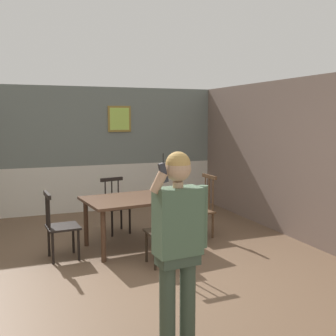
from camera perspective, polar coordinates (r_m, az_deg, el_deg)
ground_plane at (r=5.48m, az=-5.59°, el=-14.11°), size 7.96×7.96×0.00m
room_back_partition at (r=8.69m, az=-12.12°, el=2.18°), size 5.96×0.17×2.61m
room_right_partition at (r=6.59m, az=20.09°, el=0.76°), size 0.13×7.23×2.61m
dining_table at (r=6.25m, az=-4.42°, el=-4.95°), size 1.66×1.19×0.77m
chair_near_window at (r=5.51m, az=-0.66°, el=-8.80°), size 0.43×0.43×0.97m
chair_by_doorway at (r=6.83m, az=4.65°, el=-5.67°), size 0.44×0.44×1.03m
chair_at_table_head at (r=5.94m, az=-14.83°, el=-7.84°), size 0.46×0.46×0.96m
chair_opposite_corner at (r=7.10m, az=-7.32°, el=-5.26°), size 0.48×0.48×0.94m
person_figure at (r=3.52m, az=1.48°, el=-9.45°), size 0.55×0.25×1.70m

